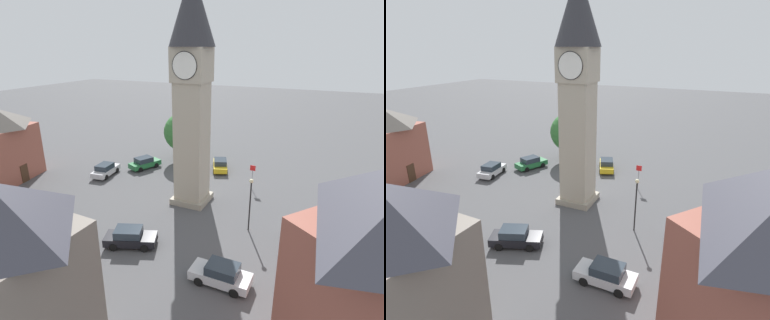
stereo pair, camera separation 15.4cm
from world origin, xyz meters
TOP-DOWN VIEW (x-y plane):
  - ground_plane at (0.00, 0.00)m, footprint 200.00×200.00m
  - clock_tower at (0.00, 0.00)m, footprint 4.18×4.18m
  - car_blue_kerb at (-9.57, 5.94)m, footprint 3.23×4.46m
  - car_silver_kerb at (12.21, -2.51)m, footprint 4.34×3.76m
  - car_red_corner at (-0.30, 9.38)m, footprint 3.06×4.46m
  - car_white_side at (6.86, -10.34)m, footprint 4.15×1.86m
  - car_black_far at (-12.61, 1.78)m, footprint 2.16×4.29m
  - car_green_alley at (-1.22, -9.21)m, footprint 4.46×3.09m
  - pedestrian at (-3.37, 3.84)m, footprint 0.42×0.43m
  - tree at (-6.34, 10.86)m, footprint 5.27×5.27m
  - building_corner_back at (-0.85, -19.43)m, footprint 6.66×6.89m
  - building_hall_far at (-22.51, -4.17)m, footprint 6.64×8.59m
  - lamp_post at (6.82, -3.07)m, footprint 0.36×0.36m
  - road_sign at (4.88, 5.46)m, footprint 0.60×0.07m

SIDE VIEW (x-z plane):
  - ground_plane at x=0.00m, z-range 0.00..0.00m
  - car_blue_kerb at x=-9.57m, z-range 0.00..1.53m
  - car_silver_kerb at x=12.21m, z-range 0.00..1.53m
  - car_red_corner at x=-0.30m, z-range 0.00..1.53m
  - car_white_side at x=6.86m, z-range 0.00..1.53m
  - car_black_far at x=-12.61m, z-range 0.00..1.53m
  - car_green_alley at x=-1.22m, z-range 0.00..1.53m
  - pedestrian at x=-3.37m, z-range 0.16..1.86m
  - road_sign at x=4.88m, z-range 0.50..3.30m
  - lamp_post at x=6.82m, z-range 0.84..5.69m
  - tree at x=-6.34m, z-range 0.73..7.46m
  - building_hall_far at x=-22.51m, z-range 0.08..8.76m
  - building_corner_back at x=-0.85m, z-range 0.10..9.85m
  - clock_tower at x=0.00m, z-range 1.84..23.49m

